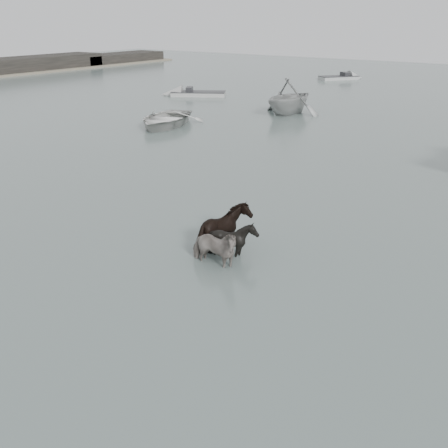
% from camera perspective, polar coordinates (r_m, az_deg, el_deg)
% --- Properties ---
extents(ground, '(140.00, 140.00, 0.00)m').
position_cam_1_polar(ground, '(16.41, -0.46, -3.46)').
color(ground, '#4F5E58').
rests_on(ground, ground).
extents(pony_pinto, '(1.69, 0.83, 1.40)m').
position_cam_1_polar(pony_pinto, '(15.65, -1.06, -1.92)').
color(pony_pinto, black).
rests_on(pony_pinto, ground).
extents(pony_dark, '(1.73, 1.89, 1.59)m').
position_cam_1_polar(pony_dark, '(16.86, 0.09, 0.15)').
color(pony_dark, black).
rests_on(pony_dark, ground).
extents(pony_black, '(1.52, 1.45, 1.33)m').
position_cam_1_polar(pony_black, '(16.30, 0.92, -1.08)').
color(pony_black, black).
rests_on(pony_black, ground).
extents(rowboat_lead, '(5.33, 6.33, 1.12)m').
position_cam_1_polar(rowboat_lead, '(35.80, -6.04, 10.76)').
color(rowboat_lead, silver).
rests_on(rowboat_lead, ground).
extents(rowboat_trail, '(4.64, 5.25, 2.58)m').
position_cam_1_polar(rowboat_trail, '(40.18, 6.69, 12.88)').
color(rowboat_trail, '#9D9F9D').
rests_on(rowboat_trail, ground).
extents(skiff_outer, '(6.22, 4.63, 0.75)m').
position_cam_1_polar(skiff_outer, '(48.76, -2.62, 13.29)').
color(skiff_outer, '#A9A8A4').
rests_on(skiff_outer, ground).
extents(skiff_far, '(4.61, 5.47, 0.75)m').
position_cam_1_polar(skiff_far, '(62.03, 11.57, 14.52)').
color(skiff_far, '#ABADAB').
rests_on(skiff_far, ground).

